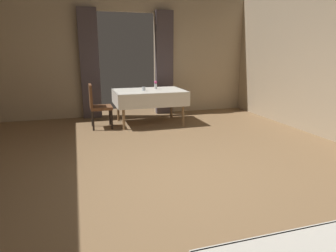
% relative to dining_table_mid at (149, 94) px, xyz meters
% --- Properties ---
extents(ground, '(10.08, 10.08, 0.00)m').
position_rel_dining_table_mid_xyz_m(ground, '(-0.28, -3.09, -0.66)').
color(ground, olive).
extents(wall_back, '(6.40, 0.27, 3.00)m').
position_rel_dining_table_mid_xyz_m(wall_back, '(-0.28, 1.09, 0.86)').
color(wall_back, tan).
rests_on(wall_back, ground).
extents(dining_table_mid, '(1.54, 1.08, 0.75)m').
position_rel_dining_table_mid_xyz_m(dining_table_mid, '(0.00, 0.00, 0.00)').
color(dining_table_mid, olive).
rests_on(dining_table_mid, ground).
extents(chair_mid_left, '(0.44, 0.44, 0.93)m').
position_rel_dining_table_mid_xyz_m(chair_mid_left, '(-1.15, -0.10, -0.14)').
color(chair_mid_left, black).
rests_on(chair_mid_left, ground).
extents(flower_vase_mid, '(0.07, 0.07, 0.19)m').
position_rel_dining_table_mid_xyz_m(flower_vase_mid, '(0.19, 0.14, 0.19)').
color(flower_vase_mid, silver).
rests_on(flower_vase_mid, dining_table_mid).
extents(glass_mid_b, '(0.08, 0.08, 0.09)m').
position_rel_dining_table_mid_xyz_m(glass_mid_b, '(-0.15, -0.10, 0.14)').
color(glass_mid_b, silver).
rests_on(glass_mid_b, dining_table_mid).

